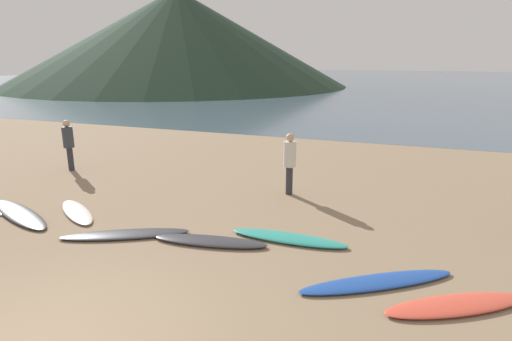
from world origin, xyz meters
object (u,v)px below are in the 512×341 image
object	(u,v)px
surfboard_6	(378,282)
person_0	(68,141)
surfboard_1	(19,214)
surfboard_7	(455,305)
surfboard_4	(210,241)
person_2	(290,159)
surfboard_2	(77,212)
surfboard_5	(289,238)
surfboard_3	(125,234)

from	to	relation	value
surfboard_6	person_0	distance (m)	10.37
surfboard_1	person_0	xyz separation A→B (m)	(-1.83, 3.49, 0.89)
surfboard_7	person_0	bearing A→B (deg)	127.74
surfboard_4	person_0	xyz separation A→B (m)	(-6.52, 3.27, 0.89)
surfboard_4	surfboard_7	size ratio (longest dim) A/B	1.02
surfboard_1	person_2	xyz separation A→B (m)	(5.26, 3.63, 0.90)
surfboard_4	surfboard_2	bearing A→B (deg)	164.87
surfboard_1	surfboard_7	world-z (taller)	surfboard_1
surfboard_6	surfboard_5	bearing A→B (deg)	114.50
surfboard_6	person_2	size ratio (longest dim) A/B	1.64
surfboard_3	surfboard_6	world-z (taller)	surfboard_3
surfboard_4	surfboard_5	bearing A→B (deg)	16.29
surfboard_4	surfboard_1	bearing A→B (deg)	173.05
surfboard_1	person_0	bearing A→B (deg)	139.61
surfboard_2	surfboard_4	xyz separation A→B (m)	(3.57, -0.35, 0.01)
surfboard_7	surfboard_5	bearing A→B (deg)	122.85
person_0	surfboard_5	bearing A→B (deg)	1.82
surfboard_2	person_0	size ratio (longest dim) A/B	1.20
surfboard_6	person_0	bearing A→B (deg)	124.77
surfboard_2	surfboard_4	distance (m)	3.58
surfboard_1	surfboard_2	bearing A→B (deg)	48.59
surfboard_5	surfboard_1	bearing A→B (deg)	-172.31
surfboard_1	surfboard_6	distance (m)	7.83
surfboard_2	person_2	world-z (taller)	person_2
surfboard_4	surfboard_5	world-z (taller)	same
surfboard_2	surfboard_5	world-z (taller)	surfboard_5
surfboard_4	person_2	xyz separation A→B (m)	(0.57, 3.42, 0.90)
surfboard_5	surfboard_7	world-z (taller)	surfboard_5
surfboard_5	surfboard_7	distance (m)	3.17
surfboard_4	person_0	bearing A→B (deg)	143.75
surfboard_7	person_0	world-z (taller)	person_0
person_0	person_2	world-z (taller)	person_2
person_0	surfboard_3	bearing A→B (deg)	-16.67
surfboard_2	surfboard_5	xyz separation A→B (m)	(4.94, 0.32, 0.01)
person_2	surfboard_2	bearing A→B (deg)	-36.46
surfboard_2	surfboard_6	world-z (taller)	surfboard_2
surfboard_5	surfboard_6	size ratio (longest dim) A/B	0.88
surfboard_2	surfboard_7	bearing A→B (deg)	26.35
surfboard_6	surfboard_7	world-z (taller)	surfboard_7
surfboard_2	surfboard_6	xyz separation A→B (m)	(6.71, -0.75, -0.00)
person_0	surfboard_7	bearing A→B (deg)	-0.04
surfboard_1	surfboard_3	bearing A→B (deg)	20.26
surfboard_2	person_0	bearing A→B (deg)	169.04
surfboard_4	surfboard_7	bearing A→B (deg)	-18.66
surfboard_4	person_0	size ratio (longest dim) A/B	1.40
surfboard_2	surfboard_5	bearing A→B (deg)	37.50
surfboard_3	surfboard_7	world-z (taller)	same
surfboard_6	person_2	distance (m)	4.69
surfboard_2	surfboard_3	world-z (taller)	same
surfboard_2	person_2	xyz separation A→B (m)	(4.14, 3.07, 0.90)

